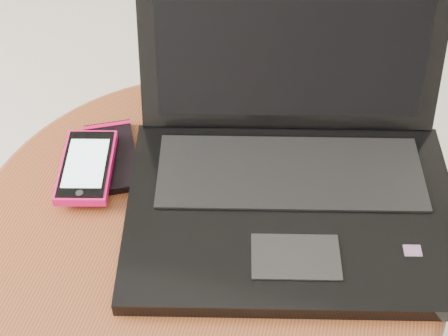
# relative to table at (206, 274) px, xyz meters

# --- Properties ---
(table) EXTENTS (0.59, 0.59, 0.47)m
(table) POSITION_rel_table_xyz_m (0.00, 0.00, 0.00)
(table) COLOR #4F2819
(table) RESTS_ON ground
(laptop) EXTENTS (0.47, 0.44, 0.25)m
(laptop) POSITION_rel_table_xyz_m (0.09, 0.09, 0.15)
(laptop) COLOR black
(laptop) RESTS_ON table
(phone_black) EXTENTS (0.11, 0.14, 0.01)m
(phone_black) POSITION_rel_table_xyz_m (-0.15, 0.08, 0.11)
(phone_black) COLOR black
(phone_black) RESTS_ON table
(phone_pink) EXTENTS (0.09, 0.13, 0.01)m
(phone_pink) POSITION_rel_table_xyz_m (-0.17, 0.04, 0.12)
(phone_pink) COLOR #E40E5E
(phone_pink) RESTS_ON phone_black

